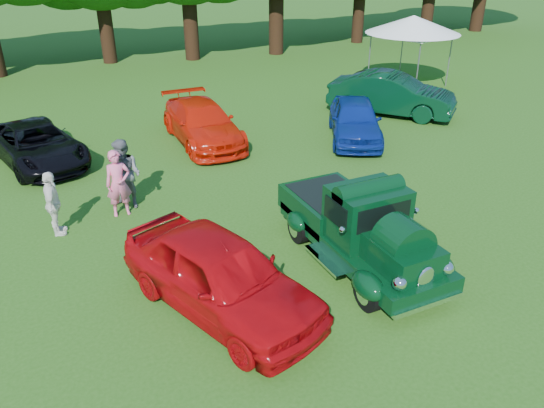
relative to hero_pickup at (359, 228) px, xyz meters
name	(u,v)px	position (x,y,z in m)	size (l,w,h in m)	color
ground	(301,281)	(-1.59, -0.21, -0.83)	(120.00, 120.00, 0.00)	#255413
hero_pickup	(359,228)	(0.00, 0.00, 0.00)	(2.28, 4.91, 1.92)	black
red_convertible	(220,275)	(-3.49, -0.33, -0.03)	(1.90, 4.72, 1.61)	#B0070C
back_car_black	(37,144)	(-6.18, 9.48, -0.17)	(2.19, 4.75, 1.32)	black
back_car_orange	(202,123)	(-0.64, 9.02, -0.11)	(2.02, 4.96, 1.44)	red
back_car_blue	(355,120)	(4.50, 6.91, -0.09)	(1.76, 4.36, 1.49)	navy
back_car_green	(392,94)	(7.61, 8.85, 0.02)	(1.80, 5.16, 1.70)	black
spectator_pink	(118,183)	(-4.47, 4.64, 0.08)	(0.67, 0.44, 1.83)	pink
spectator_grey	(125,175)	(-4.22, 5.01, 0.14)	(0.95, 0.74, 1.95)	slate
spectator_white	(53,204)	(-6.14, 4.28, 0.01)	(0.99, 0.41, 1.69)	white
canopy_tent	(413,25)	(11.21, 12.28, 2.10)	(5.65, 5.65, 3.38)	white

